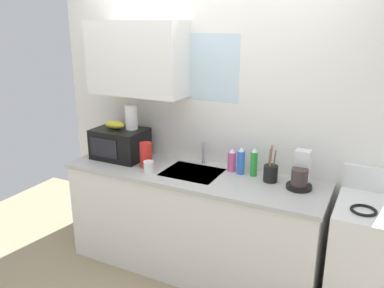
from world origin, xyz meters
name	(u,v)px	position (x,y,z in m)	size (l,w,h in m)	color
kitchen_wall_assembly	(197,110)	(-0.11, 0.31, 1.35)	(2.94, 0.42, 2.50)	white
counter_unit	(192,221)	(0.00, 0.00, 0.46)	(2.17, 0.63, 0.90)	white
sink_faucet	(204,153)	(-0.01, 0.24, 1.00)	(0.03, 0.03, 0.20)	#B2B5BA
stove_range	(375,266)	(1.43, 0.00, 0.46)	(0.60, 0.60, 1.08)	white
microwave	(120,143)	(-0.75, 0.05, 1.04)	(0.46, 0.35, 0.27)	black
banana_bunch	(115,125)	(-0.80, 0.05, 1.20)	(0.20, 0.11, 0.07)	gold
paper_towel_roll	(131,117)	(-0.65, 0.10, 1.28)	(0.11, 0.11, 0.22)	white
coffee_maker	(301,174)	(0.85, 0.11, 1.00)	(0.19, 0.21, 0.28)	black
dish_soap_bottle_pink	(232,160)	(0.27, 0.19, 0.99)	(0.07, 0.07, 0.20)	#E55999
dish_soap_bottle_blue	(241,161)	(0.36, 0.17, 1.01)	(0.06, 0.06, 0.23)	blue
dish_soap_bottle_green	(254,163)	(0.47, 0.17, 1.01)	(0.06, 0.06, 0.24)	green
cereal_canister	(146,155)	(-0.41, -0.05, 1.01)	(0.10, 0.10, 0.22)	red
mug_white	(149,167)	(-0.33, -0.14, 0.95)	(0.08, 0.08, 0.10)	white
utensil_crock	(271,173)	(0.62, 0.12, 0.97)	(0.11, 0.11, 0.30)	black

